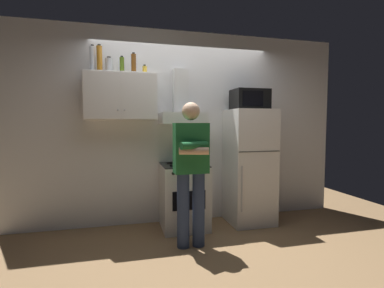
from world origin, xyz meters
TOP-DOWN VIEW (x-y plane):
  - ground_plane at (0.00, 0.00)m, footprint 7.00×7.00m
  - back_wall_tiled at (0.00, 0.60)m, footprint 4.80×0.10m
  - upper_cabinet at (-0.85, 0.37)m, footprint 0.90×0.37m
  - stove_oven at (-0.05, 0.25)m, footprint 0.60×0.62m
  - range_hood at (-0.05, 0.38)m, footprint 0.60×0.44m
  - refrigerator at (0.90, 0.25)m, footprint 0.60×0.62m
  - microwave at (0.90, 0.27)m, footprint 0.48×0.37m
  - person_standing at (-0.10, -0.36)m, footprint 0.38×0.33m
  - cooking_pot at (0.08, 0.13)m, footprint 0.28×0.18m
  - bottle_canister_steel at (-0.99, 0.41)m, footprint 0.10×0.10m
  - bottle_spice_jar at (-0.54, 0.39)m, footprint 0.06×0.06m
  - bottle_beer_brown at (-0.68, 0.37)m, footprint 0.06×0.06m
  - bottle_vodka_clear at (-1.19, 0.40)m, footprint 0.07×0.07m
  - bottle_liquor_amber at (-1.10, 0.35)m, footprint 0.07×0.07m
  - bottle_olive_oil at (-0.83, 0.40)m, footprint 0.06×0.06m

SIDE VIEW (x-z plane):
  - ground_plane at x=0.00m, z-range 0.00..0.00m
  - stove_oven at x=-0.05m, z-range 0.00..0.87m
  - refrigerator at x=0.90m, z-range 0.00..1.60m
  - person_standing at x=-0.10m, z-range 0.08..1.72m
  - cooking_pot at x=0.08m, z-range 0.87..0.99m
  - back_wall_tiled at x=0.00m, z-range 0.00..2.70m
  - range_hood at x=-0.05m, z-range 1.22..1.97m
  - microwave at x=0.90m, z-range 1.60..1.88m
  - upper_cabinet at x=-0.85m, z-range 1.45..2.05m
  - bottle_spice_jar at x=-0.54m, z-range 2.04..2.17m
  - bottle_canister_steel at x=-0.99m, z-range 2.04..2.25m
  - bottle_olive_oil at x=-0.83m, z-range 2.04..2.26m
  - bottle_beer_brown at x=-0.68m, z-range 2.04..2.31m
  - bottle_liquor_amber at x=-1.10m, z-range 2.04..2.38m
  - bottle_vodka_clear at x=-1.19m, z-range 2.04..2.38m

